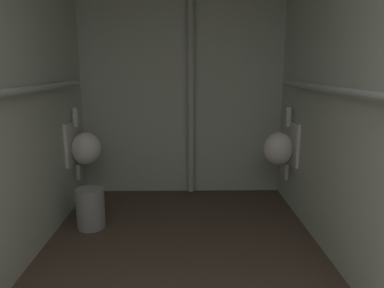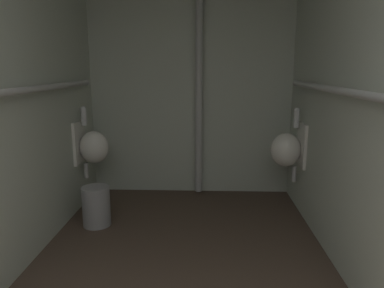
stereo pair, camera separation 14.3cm
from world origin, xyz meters
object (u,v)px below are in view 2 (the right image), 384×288
object	(u,v)px
urinal_right_mid	(288,149)
waste_bin	(96,206)
urinal_left_mid	(92,146)
standpipe_back_wall	(199,81)

from	to	relation	value
urinal_right_mid	waste_bin	xyz separation A→B (m)	(-1.84, -0.42, -0.47)
urinal_left_mid	standpipe_back_wall	bearing A→B (deg)	22.65
urinal_right_mid	standpipe_back_wall	distance (m)	1.22
standpipe_back_wall	urinal_right_mid	bearing A→B (deg)	-29.06
standpipe_back_wall	waste_bin	distance (m)	1.73
urinal_right_mid	waste_bin	world-z (taller)	urinal_right_mid
standpipe_back_wall	waste_bin	size ratio (longest dim) A/B	6.85
urinal_left_mid	standpipe_back_wall	xyz separation A→B (m)	(1.10, 0.46, 0.65)
urinal_right_mid	waste_bin	bearing A→B (deg)	-167.23
urinal_right_mid	standpipe_back_wall	world-z (taller)	standpipe_back_wall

